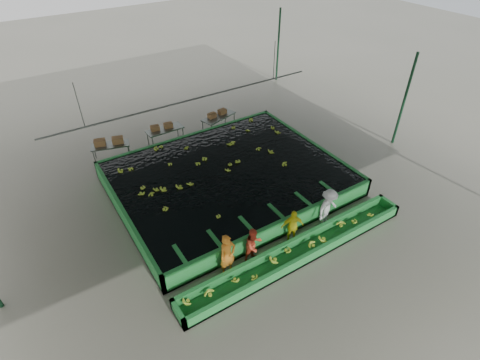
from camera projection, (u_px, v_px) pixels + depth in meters
ground at (246, 204)px, 16.57m from camera, size 80.00×80.00×0.00m
shed_roof at (247, 99)px, 13.55m from camera, size 20.00×22.00×0.04m
shed_posts at (247, 157)px, 15.06m from camera, size 20.00×22.00×5.00m
flotation_tank at (228, 179)px, 17.31m from camera, size 10.00×8.00×0.90m
tank_water at (228, 172)px, 17.06m from camera, size 9.70×7.70×0.00m
sorting_trough at (299, 252)px, 13.99m from camera, size 10.00×1.00×0.50m
cableway_rail at (190, 100)px, 18.13m from camera, size 0.08×0.08×14.00m
rail_hanger_left at (79, 106)px, 15.38m from camera, size 0.04×0.04×2.00m
rail_hanger_right at (274, 60)px, 19.67m from camera, size 0.04×0.04×2.00m
worker_a at (228, 255)px, 13.03m from camera, size 0.68×0.49×1.76m
worker_b at (254, 245)px, 13.58m from camera, size 0.78×0.64×1.50m
worker_c at (292, 226)px, 14.35m from camera, size 0.96×0.66×1.51m
worker_d at (328, 207)px, 15.07m from camera, size 1.22×0.86×1.72m
packing_table_left at (112, 152)px, 19.18m from camera, size 2.01×1.24×0.86m
packing_table_mid at (166, 136)px, 20.38m from camera, size 2.01×0.86×0.90m
packing_table_right at (219, 123)px, 21.50m from camera, size 2.22×1.39×0.94m
box_stack_left at (109, 144)px, 18.98m from camera, size 1.47×0.77×0.30m
box_stack_mid at (162, 129)px, 20.13m from camera, size 1.21×0.47×0.25m
box_stack_right at (217, 115)px, 21.27m from camera, size 1.22×0.50×0.26m
floating_bananas at (220, 163)px, 17.60m from camera, size 8.40×5.73×0.11m
trough_bananas at (299, 249)px, 13.90m from camera, size 9.66×0.64×0.13m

